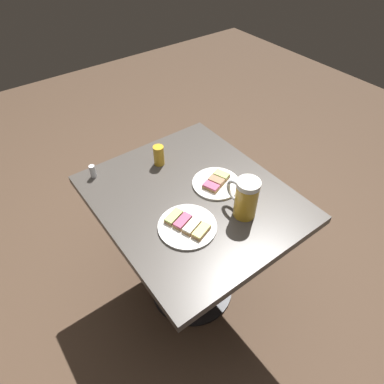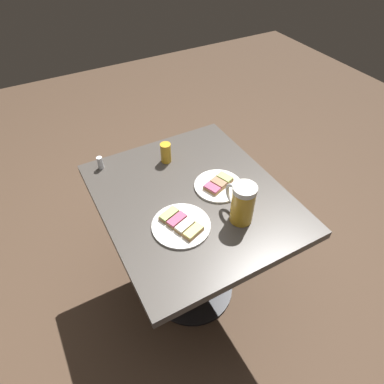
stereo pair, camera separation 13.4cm
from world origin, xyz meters
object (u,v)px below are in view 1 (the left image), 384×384
(plate_far, at_px, (216,183))
(plate_near, at_px, (187,226))
(salt_shaker, at_px, (93,171))
(beer_mug, at_px, (245,198))
(beer_glass_small, at_px, (159,155))

(plate_far, bearing_deg, plate_near, 26.48)
(plate_far, distance_m, salt_shaker, 0.52)
(beer_mug, xyz_separation_m, beer_glass_small, (0.09, -0.45, -0.04))
(plate_near, height_order, beer_glass_small, beer_glass_small)
(plate_near, xyz_separation_m, salt_shaker, (0.15, -0.47, 0.02))
(beer_mug, bearing_deg, salt_shaker, -55.72)
(plate_near, relative_size, beer_mug, 1.32)
(beer_mug, distance_m, beer_glass_small, 0.46)
(plate_far, xyz_separation_m, beer_glass_small, (0.12, -0.26, 0.04))
(plate_near, bearing_deg, beer_mug, 161.63)
(beer_mug, relative_size, beer_glass_small, 1.80)
(beer_glass_small, bearing_deg, salt_shaker, -18.91)
(beer_mug, bearing_deg, plate_far, -96.44)
(plate_far, distance_m, beer_mug, 0.20)
(beer_glass_small, relative_size, salt_shaker, 1.58)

